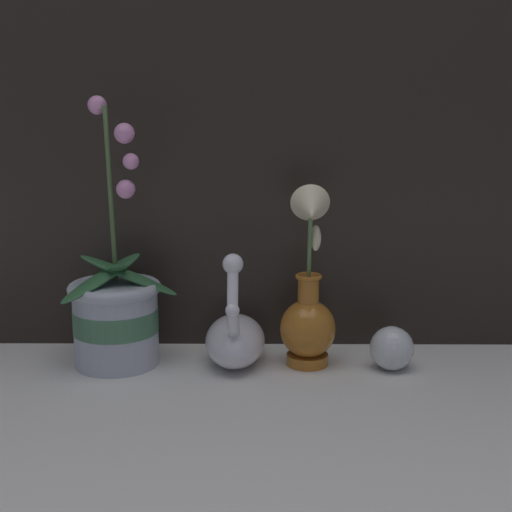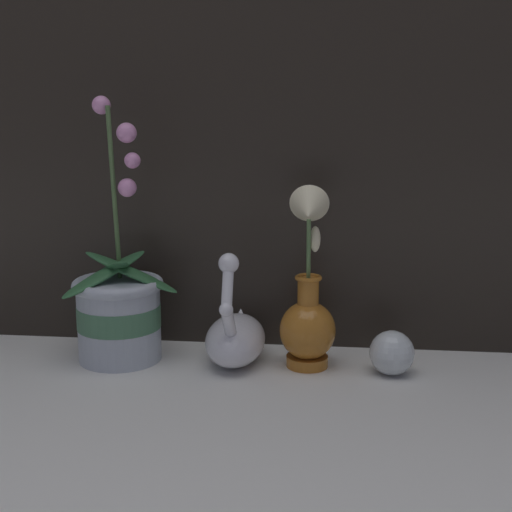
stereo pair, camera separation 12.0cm
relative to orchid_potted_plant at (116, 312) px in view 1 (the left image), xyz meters
The scene contains 6 objects.
ground_plane 0.27m from the orchid_potted_plant, 22.91° to the right, with size 2.80×2.80×0.00m, color silver.
window_backdrop 0.57m from the orchid_potted_plant, 27.64° to the left, with size 2.80×0.03×1.20m.
orchid_potted_plant is the anchor object (origin of this frame).
swan_figurine 0.21m from the orchid_potted_plant, ahead, with size 0.10×0.21×0.21m.
blue_vase 0.33m from the orchid_potted_plant, ahead, with size 0.10×0.12×0.32m.
glass_sphere 0.48m from the orchid_potted_plant, ahead, with size 0.08×0.08×0.08m.
Camera 1 is at (0.02, -1.09, 0.44)m, focal length 50.00 mm.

